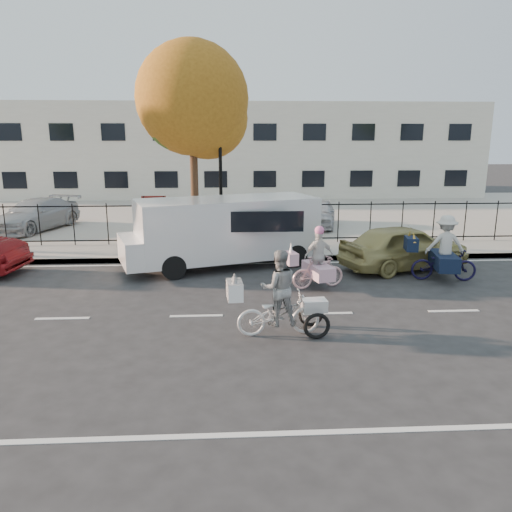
{
  "coord_description": "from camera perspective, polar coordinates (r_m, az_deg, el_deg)",
  "views": [
    {
      "loc": [
        0.77,
        -10.77,
        4.0
      ],
      "look_at": [
        1.43,
        1.2,
        1.1
      ],
      "focal_mm": 35.0,
      "sensor_mm": 36.0,
      "label": 1
    }
  ],
  "objects": [
    {
      "name": "ground",
      "position": [
        11.51,
        -6.83,
        -6.83
      ],
      "size": [
        120.0,
        120.0,
        0.0
      ],
      "primitive_type": "plane",
      "color": "#333334"
    },
    {
      "name": "road_markings",
      "position": [
        11.51,
        -6.83,
        -6.81
      ],
      "size": [
        60.0,
        9.52,
        0.01
      ],
      "primitive_type": null,
      "color": "silver",
      "rests_on": "ground"
    },
    {
      "name": "curb",
      "position": [
        16.32,
        -5.76,
        -0.39
      ],
      "size": [
        60.0,
        0.1,
        0.15
      ],
      "primitive_type": "cube",
      "color": "#A8A399",
      "rests_on": "ground"
    },
    {
      "name": "sidewalk",
      "position": [
        17.34,
        -5.61,
        0.45
      ],
      "size": [
        60.0,
        2.2,
        0.15
      ],
      "primitive_type": "cube",
      "color": "#A8A399",
      "rests_on": "ground"
    },
    {
      "name": "parking_lot",
      "position": [
        26.08,
        -4.82,
        4.9
      ],
      "size": [
        60.0,
        15.6,
        0.15
      ],
      "primitive_type": "cube",
      "color": "#A8A399",
      "rests_on": "ground"
    },
    {
      "name": "iron_fence",
      "position": [
        18.25,
        -5.53,
        3.76
      ],
      "size": [
        58.0,
        0.06,
        1.5
      ],
      "primitive_type": null,
      "color": "black",
      "rests_on": "sidewalk"
    },
    {
      "name": "building",
      "position": [
        35.79,
        -4.48,
        11.96
      ],
      "size": [
        34.0,
        10.0,
        6.0
      ],
      "primitive_type": "cube",
      "color": "silver",
      "rests_on": "ground"
    },
    {
      "name": "lamppost",
      "position": [
        17.59,
        -4.09,
        10.68
      ],
      "size": [
        0.36,
        0.36,
        4.33
      ],
      "color": "black",
      "rests_on": "sidewalk"
    },
    {
      "name": "street_sign",
      "position": [
        17.95,
        -11.55,
        5.05
      ],
      "size": [
        0.85,
        0.06,
        1.8
      ],
      "color": "black",
      "rests_on": "sidewalk"
    },
    {
      "name": "zebra_trike",
      "position": [
        10.2,
        2.64,
        -5.35
      ],
      "size": [
        2.09,
        0.84,
        1.79
      ],
      "rotation": [
        0.0,
        0.0,
        1.65
      ],
      "color": "silver",
      "rests_on": "ground"
    },
    {
      "name": "unicorn_bike",
      "position": [
        13.4,
        7.03,
        -1.08
      ],
      "size": [
        1.72,
        1.24,
        1.7
      ],
      "rotation": [
        0.0,
        0.0,
        1.83
      ],
      "color": "beige",
      "rests_on": "ground"
    },
    {
      "name": "bull_bike",
      "position": [
        14.96,
        20.63,
        0.14
      ],
      "size": [
        2.05,
        1.42,
        1.86
      ],
      "rotation": [
        0.0,
        0.0,
        1.41
      ],
      "color": "black",
      "rests_on": "ground"
    },
    {
      "name": "white_van",
      "position": [
        15.53,
        -3.71,
        3.09
      ],
      "size": [
        6.45,
        3.64,
        2.13
      ],
      "rotation": [
        0.0,
        0.0,
        0.32
      ],
      "color": "white",
      "rests_on": "ground"
    },
    {
      "name": "gold_sedan",
      "position": [
        15.89,
        16.6,
        1.01
      ],
      "size": [
        4.37,
        2.86,
        1.38
      ],
      "primitive_type": "imported",
      "rotation": [
        0.0,
        0.0,
        1.9
      ],
      "color": "tan",
      "rests_on": "ground"
    },
    {
      "name": "lot_car_a",
      "position": [
        22.8,
        -23.89,
        4.35
      ],
      "size": [
        3.11,
        4.75,
        1.28
      ],
      "primitive_type": "imported",
      "rotation": [
        0.0,
        0.0,
        -0.33
      ],
      "color": "#A8ACB0",
      "rests_on": "parking_lot"
    },
    {
      "name": "lot_car_c",
      "position": [
        20.81,
        -2.5,
        4.66
      ],
      "size": [
        1.99,
        3.94,
        1.24
      ],
      "primitive_type": "imported",
      "rotation": [
        0.0,
        0.0,
        0.19
      ],
      "color": "#4B4F52",
      "rests_on": "parking_lot"
    },
    {
      "name": "lot_car_d",
      "position": [
        21.83,
        7.16,
        4.89
      ],
      "size": [
        2.1,
        3.63,
        1.16
      ],
      "primitive_type": "imported",
      "rotation": [
        0.0,
        0.0,
        -0.22
      ],
      "color": "#B9BAC1",
      "rests_on": "parking_lot"
    },
    {
      "name": "tree_mid",
      "position": [
        18.34,
        -6.84,
        16.84
      ],
      "size": [
        3.95,
        3.95,
        7.24
      ],
      "color": "#442D1D",
      "rests_on": "ground"
    }
  ]
}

